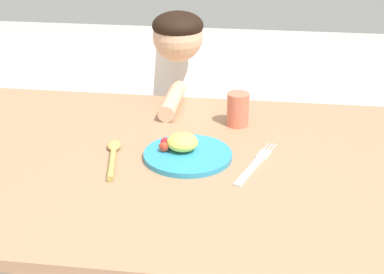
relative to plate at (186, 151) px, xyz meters
name	(u,v)px	position (x,y,z in m)	size (l,w,h in m)	color
dining_table	(212,188)	(0.07, -0.02, -0.09)	(1.48, 0.86, 0.68)	#9E7555
plate	(186,151)	(0.00, 0.00, 0.00)	(0.22, 0.22, 0.06)	teal
fork	(255,165)	(0.17, -0.02, -0.01)	(0.10, 0.23, 0.01)	silver
spoon	(113,155)	(-0.18, -0.03, -0.01)	(0.07, 0.20, 0.02)	tan
drinking_cup	(238,109)	(0.11, 0.21, 0.03)	(0.06, 0.06, 0.09)	#E56C50
person	(184,130)	(-0.09, 0.52, -0.18)	(0.17, 0.46, 0.94)	#3D4863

